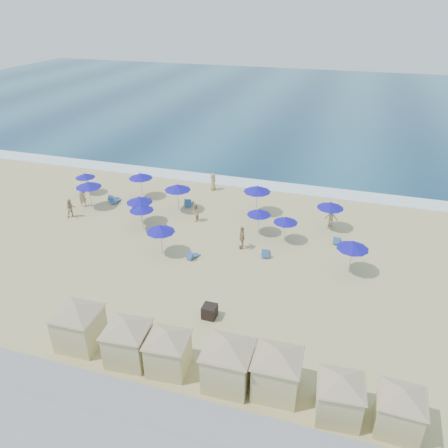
{
  "coord_description": "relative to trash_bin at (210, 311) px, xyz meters",
  "views": [
    {
      "loc": [
        9.66,
        -24.45,
        16.97
      ],
      "look_at": [
        1.08,
        3.0,
        1.85
      ],
      "focal_mm": 35.0,
      "sensor_mm": 36.0,
      "label": 1
    }
  ],
  "objects": [
    {
      "name": "beach_chair_4",
      "position": [
        1.67,
        7.72,
        -0.17
      ],
      "size": [
        0.7,
        1.29,
        0.68
      ],
      "color": "#295396",
      "rests_on": "ground"
    },
    {
      "name": "umbrella_6",
      "position": [
        -5.68,
        5.73,
        1.67
      ],
      "size": [
        2.1,
        2.1,
        2.39
      ],
      "color": "#A5A8AD",
      "rests_on": "ground"
    },
    {
      "name": "beachgoer_3",
      "position": [
        5.78,
        13.96,
        0.4
      ],
      "size": [
        1.06,
        0.63,
        1.6
      ],
      "primitive_type": "imported",
      "rotation": [
        0.0,
        0.0,
        3.1
      ],
      "color": "tan",
      "rests_on": "ground"
    },
    {
      "name": "ground",
      "position": [
        -2.76,
        5.23,
        -0.41
      ],
      "size": [
        160.0,
        160.0,
        0.0
      ],
      "primitive_type": "plane",
      "color": "tan",
      "rests_on": "ground"
    },
    {
      "name": "umbrella_1",
      "position": [
        -15.06,
        11.11,
        1.83
      ],
      "size": [
        2.27,
        2.27,
        2.58
      ],
      "color": "#A5A8AD",
      "rests_on": "ground"
    },
    {
      "name": "umbrella_10",
      "position": [
        5.63,
        13.32,
        1.73
      ],
      "size": [
        2.17,
        2.17,
        2.46
      ],
      "color": "#A5A8AD",
      "rests_on": "ground"
    },
    {
      "name": "umbrella_5",
      "position": [
        -8.74,
        8.74,
        1.53
      ],
      "size": [
        1.97,
        1.97,
        2.24
      ],
      "color": "#A5A8AD",
      "rests_on": "ground"
    },
    {
      "name": "cabana_2",
      "position": [
        -0.66,
        -4.42,
        1.1
      ],
      "size": [
        4.19,
        4.19,
        2.64
      ],
      "color": "beige",
      "rests_on": "ground"
    },
    {
      "name": "umbrella_8",
      "position": [
        2.6,
        10.25,
        1.45
      ],
      "size": [
        1.88,
        1.88,
        2.14
      ],
      "color": "#A5A8AD",
      "rests_on": "ground"
    },
    {
      "name": "umbrella_3",
      "position": [
        -9.42,
        9.74,
        1.74
      ],
      "size": [
        2.17,
        2.17,
        2.47
      ],
      "color": "#A5A8AD",
      "rests_on": "ground"
    },
    {
      "name": "beachgoer_0",
      "position": [
        -15.9,
        11.13,
        0.5
      ],
      "size": [
        0.75,
        0.79,
        1.81
      ],
      "primitive_type": "imported",
      "rotation": [
        0.0,
        0.0,
        0.89
      ],
      "color": "tan",
      "rests_on": "ground"
    },
    {
      "name": "beachgoer_1",
      "position": [
        -5.19,
        11.41,
        0.38
      ],
      "size": [
        0.68,
        0.82,
        1.56
      ],
      "primitive_type": "imported",
      "rotation": [
        0.0,
        0.0,
        4.83
      ],
      "color": "tan",
      "rests_on": "ground"
    },
    {
      "name": "umbrella_4",
      "position": [
        -7.32,
        12.81,
        1.86
      ],
      "size": [
        2.3,
        2.3,
        2.61
      ],
      "color": "#A5A8AD",
      "rests_on": "ground"
    },
    {
      "name": "umbrella_2",
      "position": [
        -11.71,
        14.47,
        1.79
      ],
      "size": [
        2.22,
        2.22,
        2.53
      ],
      "color": "#A5A8AD",
      "rests_on": "ground"
    },
    {
      "name": "beachgoer_4",
      "position": [
        -5.93,
        18.23,
        0.44
      ],
      "size": [
        0.81,
        0.97,
        1.7
      ],
      "primitive_type": "imported",
      "rotation": [
        0.0,
        0.0,
        1.95
      ],
      "color": "tan",
      "rests_on": "ground"
    },
    {
      "name": "cabana_6",
      "position": [
        10.28,
        -4.64,
        1.06
      ],
      "size": [
        4.08,
        4.08,
        2.56
      ],
      "color": "beige",
      "rests_on": "ground"
    },
    {
      "name": "umbrella_0",
      "position": [
        -17.19,
        13.74,
        1.44
      ],
      "size": [
        1.87,
        1.87,
        2.13
      ],
      "color": "#A5A8AD",
      "rests_on": "ground"
    },
    {
      "name": "ocean",
      "position": [
        -2.76,
        60.23,
        -0.38
      ],
      "size": [
        160.0,
        80.0,
        0.06
      ],
      "primitive_type": "cube",
      "color": "#0E3250",
      "rests_on": "ground"
    },
    {
      "name": "umbrella_7",
      "position": [
        0.37,
        10.86,
        1.49
      ],
      "size": [
        1.92,
        1.92,
        2.19
      ],
      "color": "#A5A8AD",
      "rests_on": "ground"
    },
    {
      "name": "beach_chair_3",
      "position": [
        -3.35,
        5.81,
        -0.19
      ],
      "size": [
        0.85,
        1.23,
        0.62
      ],
      "color": "#295396",
      "rests_on": "ground"
    },
    {
      "name": "cabana_3",
      "position": [
        2.48,
        -4.41,
        1.29
      ],
      "size": [
        4.73,
        4.73,
        2.97
      ],
      "color": "beige",
      "rests_on": "ground"
    },
    {
      "name": "seawall",
      "position": [
        -2.76,
        -8.26,
        0.25
      ],
      "size": [
        160.0,
        6.1,
        1.22
      ],
      "color": "gray",
      "rests_on": "ground"
    },
    {
      "name": "cabana_4",
      "position": [
        4.81,
        -4.2,
        1.24
      ],
      "size": [
        4.59,
        4.59,
        2.88
      ],
      "color": "beige",
      "rests_on": "ground"
    },
    {
      "name": "cabana_5",
      "position": [
        7.74,
        -4.71,
        1.1
      ],
      "size": [
        4.19,
        4.19,
        2.64
      ],
      "color": "beige",
      "rests_on": "ground"
    },
    {
      "name": "umbrella_9",
      "position": [
        -0.63,
        14.37,
        1.92
      ],
      "size": [
        2.36,
        2.36,
        2.69
      ],
      "color": "#A5A8AD",
      "rests_on": "ground"
    },
    {
      "name": "beachgoer_2",
      "position": [
        -0.29,
        8.28,
        0.5
      ],
      "size": [
        0.83,
        1.15,
        1.81
      ],
      "primitive_type": "imported",
      "rotation": [
        0.0,
        0.0,
        5.12
      ],
      "color": "tan",
      "rests_on": "ground"
    },
    {
      "name": "beachgoer_5",
      "position": [
        -15.63,
        8.92,
        0.41
      ],
      "size": [
        1.0,
        0.99,
        1.63
      ],
      "primitive_type": "imported",
      "rotation": [
        0.0,
        0.0,
        0.75
      ],
      "color": "tan",
      "rests_on": "ground"
    },
    {
      "name": "trash_bin",
      "position": [
        0.0,
        0.0,
        0.0
      ],
      "size": [
        0.82,
        0.82,
        0.81
      ],
      "primitive_type": "cube",
      "rotation": [
        0.0,
        0.0,
        -0.01
      ],
      "color": "black",
      "rests_on": "ground"
    },
    {
      "name": "umbrella_11",
      "position": [
        7.64,
        7.32,
        1.74
      ],
      "size": [
        2.17,
        2.17,
        2.48
      ],
      "color": "#A5A8AD",
      "rests_on": "ground"
    },
    {
      "name": "beach_chair_0",
      "position": [
        -14.05,
        13.02,
        -0.19
      ],
      "size": [
        0.66,
        1.21,
        0.63
      ],
      "color": "#295396",
      "rests_on": "ground"
    },
    {
      "name": "beach_chair_2",
      "position": [
        -6.87,
        14.08,
        -0.14
      ],
      "size": [
        0.8,
        1.46,
        0.76
      ],
      "color": "#295396",
      "rests_on": "ground"
    },
    {
      "name": "surf_line",
      "position": [
        -2.76,
        20.73,
        -0.37
      ],
      "size": [
        160.0,
        2.5,
        0.08
      ],
      "primitive_type": "cube",
      "color": "white",
      "rests_on": "ground"
    },
    {
      "name": "beach_chair_1",
      "position": [
        -13.54,
        12.64,
        -0.17
      ],
      "size": [
        0.67,
        1.29,
        0.68
      ],
      "color": "#295396",
      "rests_on": "ground"
    },
    {
      "name": "cabana_0",
      "position": [
        -5.94,
        -4.22,
        1.27
      ],
      "size": [
        4.68,
        4.68,
        2.94
      ],
      "color": "beige",
      "rests_on": "ground"
    },
    {
      "name": "cabana_1",
      "position": [
        -2.89,
        -4.45,
        1.19
      ],
      "size": [
        4.43,
        4.43,
        2.79
      ],
      "color": "beige",
      "rests_on": "ground"
    },
    {
      "name": "beach_chair_5",
      "position": [
        6.51,
        11.18,
        -0.18
      ],
      "size": [
        0.6,
        1.19,
        0.64
      ],
      "color": "#295396",
      "rests_on": "ground"
    }
  ]
}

